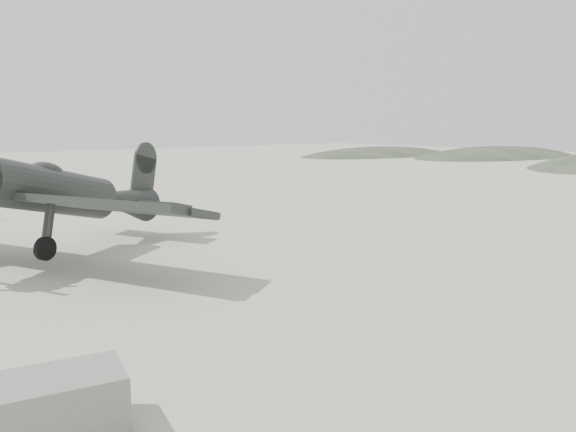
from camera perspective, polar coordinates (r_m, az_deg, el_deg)
name	(u,v)px	position (r m, az deg, el deg)	size (l,w,h in m)	color
ground	(251,275)	(16.29, -3.80, -6.04)	(160.00, 160.00, 0.00)	gray
hill_east_north	(497,156)	(80.32, 20.49, 5.70)	(36.00, 18.00, 6.00)	#2B3829
hill_northeast	(379,155)	(79.35, 9.24, 6.13)	(32.00, 16.00, 5.20)	#2B3829
lowwing_monoplane	(60,193)	(19.57, -22.15, 2.19)	(9.43, 11.99, 3.99)	black
equipment_block	(58,406)	(8.84, -22.31, -17.40)	(1.78, 1.11, 0.89)	#65645E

